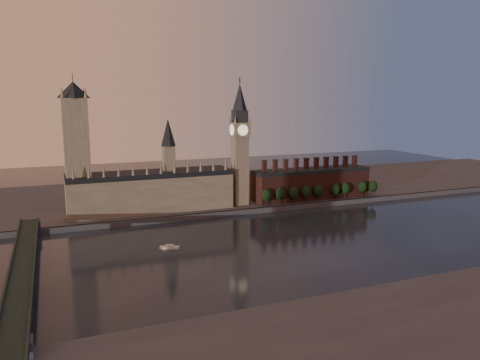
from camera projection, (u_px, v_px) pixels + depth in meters
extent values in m
plane|color=black|center=(290.00, 247.00, 299.19)|extent=(900.00, 900.00, 0.00)
cube|color=#434448|center=(238.00, 212.00, 381.02)|extent=(900.00, 4.00, 4.00)
cube|color=#434448|center=(204.00, 192.00, 463.19)|extent=(900.00, 180.00, 4.00)
cube|color=gray|center=(151.00, 194.00, 377.04)|extent=(130.00, 30.00, 28.00)
cube|color=black|center=(151.00, 174.00, 374.30)|extent=(130.00, 30.00, 4.00)
cube|color=gray|center=(169.00, 161.00, 378.15)|extent=(9.00, 9.00, 24.00)
cone|color=black|center=(168.00, 132.00, 374.23)|extent=(12.00, 12.00, 22.00)
cone|color=gray|center=(73.00, 172.00, 338.47)|extent=(2.60, 2.60, 10.00)
cone|color=gray|center=(89.00, 171.00, 342.44)|extent=(2.60, 2.60, 10.00)
cone|color=gray|center=(104.00, 170.00, 346.42)|extent=(2.60, 2.60, 10.00)
cone|color=gray|center=(119.00, 170.00, 350.39)|extent=(2.60, 2.60, 10.00)
cone|color=gray|center=(133.00, 169.00, 354.37)|extent=(2.60, 2.60, 10.00)
cone|color=gray|center=(147.00, 168.00, 358.34)|extent=(2.60, 2.60, 10.00)
cone|color=gray|center=(161.00, 167.00, 362.31)|extent=(2.60, 2.60, 10.00)
cone|color=gray|center=(175.00, 167.00, 366.29)|extent=(2.60, 2.60, 10.00)
cone|color=gray|center=(188.00, 166.00, 370.26)|extent=(2.60, 2.60, 10.00)
cone|color=gray|center=(201.00, 165.00, 374.24)|extent=(2.60, 2.60, 10.00)
cone|color=gray|center=(213.00, 164.00, 378.21)|extent=(2.60, 2.60, 10.00)
cone|color=gray|center=(226.00, 164.00, 382.19)|extent=(2.60, 2.60, 10.00)
cube|color=gray|center=(77.00, 159.00, 351.37)|extent=(18.00, 18.00, 90.00)
cone|color=black|center=(73.00, 90.00, 342.66)|extent=(24.00, 24.00, 12.00)
cylinder|color=#232326|center=(73.00, 81.00, 341.63)|extent=(0.50, 0.50, 12.00)
cone|color=gray|center=(62.00, 92.00, 332.73)|extent=(3.00, 3.00, 8.00)
cone|color=gray|center=(86.00, 92.00, 338.66)|extent=(3.00, 3.00, 8.00)
cone|color=gray|center=(61.00, 93.00, 347.34)|extent=(3.00, 3.00, 8.00)
cone|color=gray|center=(84.00, 93.00, 353.27)|extent=(3.00, 3.00, 8.00)
cube|color=gray|center=(240.00, 171.00, 397.70)|extent=(12.00, 12.00, 58.00)
cube|color=gray|center=(240.00, 130.00, 391.72)|extent=(14.00, 14.00, 12.00)
cube|color=#232326|center=(240.00, 116.00, 389.84)|extent=(11.00, 11.00, 10.00)
cone|color=black|center=(240.00, 97.00, 387.11)|extent=(13.00, 13.00, 22.00)
cylinder|color=#232326|center=(240.00, 80.00, 384.81)|extent=(1.00, 1.00, 5.00)
cylinder|color=beige|center=(243.00, 130.00, 385.15)|extent=(9.00, 0.50, 9.00)
cylinder|color=beige|center=(237.00, 129.00, 398.29)|extent=(9.00, 0.50, 9.00)
cylinder|color=beige|center=(232.00, 130.00, 389.05)|extent=(0.50, 9.00, 9.00)
cylinder|color=beige|center=(248.00, 129.00, 394.39)|extent=(0.50, 9.00, 9.00)
cone|color=gray|center=(235.00, 119.00, 381.84)|extent=(2.00, 2.00, 6.00)
cone|color=gray|center=(250.00, 119.00, 386.66)|extent=(2.00, 2.00, 6.00)
cone|color=gray|center=(230.00, 119.00, 393.71)|extent=(2.00, 2.00, 6.00)
cone|color=gray|center=(244.00, 118.00, 398.53)|extent=(2.00, 2.00, 6.00)
cube|color=#4B241C|center=(311.00, 185.00, 426.53)|extent=(110.00, 25.00, 24.00)
cube|color=black|center=(311.00, 170.00, 424.23)|extent=(110.00, 25.00, 3.00)
cube|color=#4B241C|center=(264.00, 166.00, 405.79)|extent=(3.50, 3.50, 9.00)
cube|color=#232326|center=(264.00, 161.00, 404.94)|extent=(4.20, 4.20, 1.00)
cube|color=#4B241C|center=(275.00, 166.00, 409.66)|extent=(3.50, 3.50, 9.00)
cube|color=#232326|center=(275.00, 160.00, 408.81)|extent=(4.20, 4.20, 1.00)
cube|color=#4B241C|center=(286.00, 165.00, 413.53)|extent=(3.50, 3.50, 9.00)
cube|color=#232326|center=(286.00, 160.00, 412.68)|extent=(4.20, 4.20, 1.00)
cube|color=#4B241C|center=(296.00, 165.00, 417.40)|extent=(3.50, 3.50, 9.00)
cube|color=#232326|center=(296.00, 159.00, 416.54)|extent=(4.20, 4.20, 1.00)
cube|color=#4B241C|center=(306.00, 164.00, 421.27)|extent=(3.50, 3.50, 9.00)
cube|color=#232326|center=(306.00, 158.00, 420.41)|extent=(4.20, 4.20, 1.00)
cube|color=#4B241C|center=(316.00, 163.00, 425.14)|extent=(3.50, 3.50, 9.00)
cube|color=#232326|center=(316.00, 158.00, 424.28)|extent=(4.20, 4.20, 1.00)
cube|color=#4B241C|center=(326.00, 163.00, 429.01)|extent=(3.50, 3.50, 9.00)
cube|color=#232326|center=(326.00, 157.00, 428.15)|extent=(4.20, 4.20, 1.00)
cube|color=#4B241C|center=(336.00, 162.00, 432.88)|extent=(3.50, 3.50, 9.00)
cube|color=#232326|center=(336.00, 157.00, 432.02)|extent=(4.20, 4.20, 1.00)
cube|color=#4B241C|center=(345.00, 162.00, 436.75)|extent=(3.50, 3.50, 9.00)
cube|color=#232326|center=(346.00, 156.00, 435.89)|extent=(4.20, 4.20, 1.00)
cube|color=#4B241C|center=(355.00, 161.00, 440.62)|extent=(3.50, 3.50, 9.00)
cube|color=#232326|center=(355.00, 156.00, 439.76)|extent=(4.20, 4.20, 1.00)
cylinder|color=black|center=(266.00, 203.00, 394.28)|extent=(0.80, 0.80, 6.00)
ellipsoid|color=black|center=(266.00, 195.00, 393.17)|extent=(8.60, 8.60, 10.75)
cylinder|color=black|center=(280.00, 201.00, 400.47)|extent=(0.80, 0.80, 6.00)
ellipsoid|color=black|center=(280.00, 194.00, 399.36)|extent=(8.60, 8.60, 10.75)
cylinder|color=black|center=(293.00, 200.00, 404.32)|extent=(0.80, 0.80, 6.00)
ellipsoid|color=black|center=(293.00, 193.00, 403.21)|extent=(8.60, 8.60, 10.75)
cylinder|color=black|center=(306.00, 199.00, 408.52)|extent=(0.80, 0.80, 6.00)
ellipsoid|color=black|center=(306.00, 192.00, 407.41)|extent=(8.60, 8.60, 10.75)
cylinder|color=black|center=(317.00, 198.00, 413.61)|extent=(0.80, 0.80, 6.00)
ellipsoid|color=black|center=(318.00, 191.00, 412.50)|extent=(8.60, 8.60, 10.75)
cylinder|color=black|center=(335.00, 196.00, 419.73)|extent=(0.80, 0.80, 6.00)
ellipsoid|color=black|center=(335.00, 189.00, 418.62)|extent=(8.60, 8.60, 10.75)
cylinder|color=black|center=(345.00, 195.00, 424.68)|extent=(0.80, 0.80, 6.00)
ellipsoid|color=black|center=(345.00, 188.00, 423.57)|extent=(8.60, 8.60, 10.75)
cylinder|color=black|center=(362.00, 194.00, 431.65)|extent=(0.80, 0.80, 6.00)
ellipsoid|color=black|center=(362.00, 187.00, 430.54)|extent=(8.60, 8.60, 10.75)
cylinder|color=black|center=(372.00, 193.00, 434.17)|extent=(0.80, 0.80, 6.00)
ellipsoid|color=black|center=(373.00, 186.00, 433.06)|extent=(8.60, 8.60, 10.75)
cube|color=black|center=(22.00, 268.00, 235.67)|extent=(12.00, 200.00, 2.50)
cube|color=black|center=(10.00, 266.00, 233.31)|extent=(1.00, 200.00, 1.30)
cube|color=black|center=(34.00, 263.00, 237.38)|extent=(1.00, 200.00, 1.30)
cube|color=#434448|center=(30.00, 226.00, 322.74)|extent=(14.00, 8.00, 6.00)
cube|color=#434448|center=(12.00, 350.00, 162.97)|extent=(14.00, 8.00, 6.00)
cylinder|color=#232326|center=(12.00, 358.00, 163.50)|extent=(8.00, 8.00, 7.75)
cylinder|color=#232326|center=(18.00, 317.00, 194.54)|extent=(8.00, 8.00, 7.75)
cylinder|color=#232326|center=(22.00, 287.00, 225.59)|extent=(8.00, 8.00, 7.75)
cylinder|color=#232326|center=(25.00, 264.00, 256.63)|extent=(8.00, 8.00, 7.75)
cylinder|color=#232326|center=(28.00, 246.00, 287.67)|extent=(8.00, 8.00, 7.75)
cylinder|color=#232326|center=(30.00, 232.00, 318.71)|extent=(8.00, 8.00, 7.75)
cube|color=silver|center=(169.00, 247.00, 295.30)|extent=(12.82, 8.09, 1.42)
cube|color=silver|center=(169.00, 246.00, 295.09)|extent=(5.94, 4.52, 1.06)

